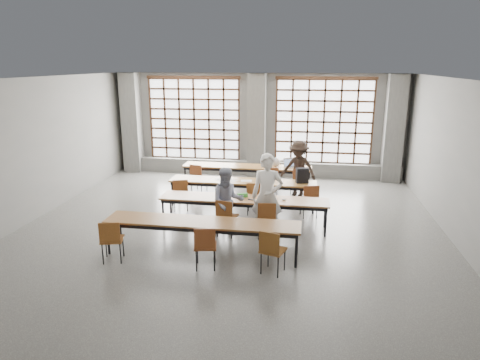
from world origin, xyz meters
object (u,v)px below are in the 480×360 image
(chair_mid_left, at_px, (181,191))
(student_back, at_px, (298,169))
(chair_near_mid, at_px, (205,243))
(chair_front_right, at_px, (267,216))
(desk_row_c, at_px, (244,201))
(red_pouch, at_px, (112,237))
(chair_mid_centre, at_px, (255,195))
(chair_front_left, at_px, (226,214))
(phone, at_px, (251,200))
(desk_row_a, at_px, (247,168))
(student_male, at_px, (267,196))
(student_female, at_px, (228,202))
(laptop_front, at_px, (268,195))
(desk_row_b, at_px, (243,183))
(plastic_bag, at_px, (276,162))
(green_box, at_px, (242,195))
(chair_back_left, at_px, (198,175))
(chair_back_right, at_px, (299,179))
(desk_row_d, at_px, (202,224))
(chair_mid_right, at_px, (310,197))
(chair_near_left, at_px, (111,237))
(backpack, at_px, (302,175))
(laptop_back, at_px, (290,165))
(mouse, at_px, (284,200))
(chair_back_mid, at_px, (271,178))
(chair_near_right, at_px, (272,248))

(chair_mid_left, height_order, student_back, student_back)
(chair_near_mid, bearing_deg, chair_front_right, 58.56)
(desk_row_c, xyz_separation_m, red_pouch, (-2.31, -2.20, -0.16))
(chair_mid_centre, relative_size, chair_front_left, 1.00)
(phone, bearing_deg, chair_mid_left, 153.31)
(desk_row_a, relative_size, student_male, 2.08)
(student_female, relative_size, laptop_front, 4.30)
(chair_mid_centre, xyz_separation_m, chair_near_mid, (-0.54, -3.19, 0.00))
(desk_row_b, xyz_separation_m, chair_mid_left, (-1.58, -0.63, -0.13))
(desk_row_a, bearing_deg, plastic_bag, 3.18)
(red_pouch, bearing_deg, student_back, 54.64)
(chair_near_mid, height_order, green_box, chair_near_mid)
(chair_back_left, distance_m, chair_mid_centre, 2.60)
(student_female, xyz_separation_m, plastic_bag, (0.80, 3.81, 0.08))
(chair_back_right, distance_m, plastic_bag, 1.04)
(desk_row_d, bearing_deg, chair_back_left, 105.73)
(chair_back_left, bearing_deg, desk_row_a, 23.80)
(student_back, bearing_deg, chair_back_left, -159.03)
(chair_mid_right, xyz_separation_m, chair_near_left, (-3.85, -3.19, 0.00))
(desk_row_d, distance_m, phone, 1.74)
(desk_row_d, relative_size, chair_near_mid, 4.55)
(backpack, bearing_deg, chair_back_right, 81.73)
(desk_row_c, relative_size, chair_mid_right, 4.55)
(chair_back_left, xyz_separation_m, student_back, (3.02, 0.13, 0.29))
(chair_near_mid, xyz_separation_m, plastic_bag, (0.90, 5.58, 0.34))
(desk_row_c, height_order, phone, phone)
(laptop_back, xyz_separation_m, plastic_bag, (-0.42, -0.05, 0.08))
(chair_front_right, relative_size, student_female, 0.56)
(student_male, distance_m, plastic_bag, 3.81)
(desk_row_a, xyz_separation_m, student_female, (0.10, -3.76, 0.13))
(chair_mid_centre, relative_size, chair_mid_right, 1.00)
(mouse, bearing_deg, student_back, 84.80)
(laptop_back, bearing_deg, desk_row_a, -175.53)
(student_female, bearing_deg, chair_near_left, -155.52)
(chair_mid_right, xyz_separation_m, plastic_bag, (-1.05, 2.39, 0.34))
(laptop_front, height_order, backpack, backpack)
(laptop_front, bearing_deg, student_back, 76.18)
(student_male, height_order, student_female, student_male)
(chair_mid_right, height_order, student_male, student_male)
(chair_back_right, distance_m, student_female, 3.49)
(chair_back_mid, relative_size, green_box, 3.52)
(desk_row_b, relative_size, green_box, 16.00)
(chair_front_left, bearing_deg, chair_near_right, -54.36)
(desk_row_d, xyz_separation_m, chair_mid_left, (-1.23, 2.56, -0.13))
(chair_back_right, relative_size, chair_mid_left, 1.00)
(chair_near_left, height_order, student_female, student_female)
(desk_row_a, distance_m, mouse, 3.55)
(mouse, bearing_deg, chair_back_right, 84.17)
(chair_mid_left, relative_size, plastic_bag, 3.08)
(student_female, bearing_deg, student_back, 48.06)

